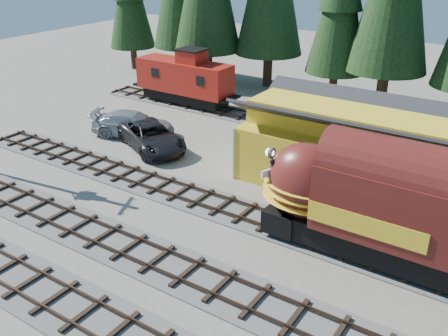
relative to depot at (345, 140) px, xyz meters
The scene contains 7 objects.
ground 10.91m from the depot, 89.99° to the right, with size 120.00×120.00×0.00m, color #6B665B.
track_spur 12.83m from the depot, 143.13° to the left, with size 32.00×3.20×0.33m.
depot is the anchor object (origin of this frame).
locomotive 9.24m from the depot, 44.74° to the right, with size 17.16×3.41×4.67m.
caboose 19.41m from the depot, 157.26° to the left, with size 9.07×2.63×4.72m.
pickup_truck_a 13.86m from the depot, behind, with size 3.09×6.71×1.87m, color black.
pickup_truck_b 16.60m from the depot, behind, with size 2.60×6.40×1.86m, color #9FA1A6.
Camera 1 is at (9.24, -16.51, 14.00)m, focal length 40.00 mm.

